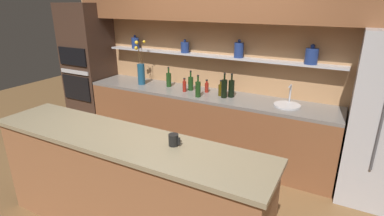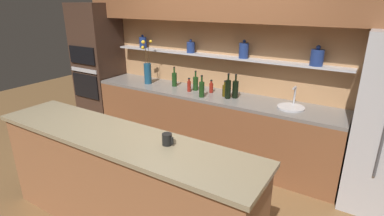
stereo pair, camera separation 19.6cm
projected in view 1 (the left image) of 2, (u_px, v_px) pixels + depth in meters
The scene contains 16 objects.
ground_plane at pixel (161, 199), 3.42m from camera, with size 12.00×12.00×0.00m, color brown.
back_wall_unit at pixel (219, 45), 4.16m from camera, with size 5.20×0.44×2.60m.
back_counter_unit at pixel (203, 124), 4.33m from camera, with size 3.60×0.62×0.92m.
island_counter at pixel (125, 187), 2.78m from camera, with size 2.73×0.61×1.02m.
oven_tower at pixel (89, 68), 5.09m from camera, with size 0.69×0.64×2.11m.
flower_vase at pixel (141, 71), 4.55m from camera, with size 0.17×0.14×0.67m.
sink_fixture at pixel (287, 104), 3.67m from camera, with size 0.32×0.32×0.25m.
bottle_sauce_0 at pixel (207, 87), 4.19m from camera, with size 0.05×0.05×0.18m.
bottle_wine_1 at pixel (198, 89), 3.98m from camera, with size 0.07×0.07×0.30m.
bottle_wine_2 at pixel (169, 79), 4.46m from camera, with size 0.07×0.07×0.30m.
bottle_wine_3 at pixel (191, 83), 4.28m from camera, with size 0.08×0.08×0.28m.
bottle_wine_4 at pixel (231, 88), 3.97m from camera, with size 0.08×0.08×0.32m.
bottle_sauce_5 at pixel (184, 86), 4.22m from camera, with size 0.05×0.05×0.20m.
bottle_oil_6 at pixel (221, 90), 4.04m from camera, with size 0.06×0.06×0.22m.
bottle_wine_7 at pixel (224, 88), 3.94m from camera, with size 0.08×0.08×0.34m.
coffee_mug at pixel (174, 140), 2.44m from camera, with size 0.10×0.08×0.10m.
Camera 1 is at (1.67, -2.36, 2.15)m, focal length 28.00 mm.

